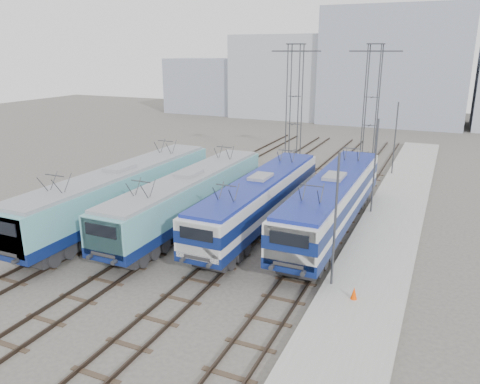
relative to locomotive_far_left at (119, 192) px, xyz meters
name	(u,v)px	position (x,y,z in m)	size (l,w,h in m)	color
ground	(164,274)	(6.75, -5.14, -2.34)	(160.00, 160.00, 0.00)	#514C47
platform	(381,247)	(16.95, 2.86, -2.19)	(4.00, 70.00, 0.30)	#9E9E99
locomotive_far_left	(119,192)	(0.00, 0.00, 0.00)	(2.98, 18.84, 3.55)	#0C1B52
locomotive_center_left	(188,196)	(4.50, 1.47, -0.14)	(2.79, 17.62, 3.32)	#0C1B52
locomotive_center_right	(259,198)	(9.00, 2.97, -0.14)	(2.71, 17.14, 3.22)	#0C1B52
locomotive_far_right	(332,199)	(13.50, 4.36, -0.04)	(2.85, 18.02, 3.39)	#0C1B52
catenary_tower_west	(294,106)	(6.75, 16.86, 4.30)	(4.50, 1.20, 12.00)	#3F4247
catenary_tower_east	(371,107)	(13.25, 18.86, 4.30)	(4.50, 1.20, 12.00)	#3F4247
mast_front	(335,224)	(15.35, -3.14, 1.16)	(0.12, 0.12, 7.00)	#3F4247
mast_mid	(374,168)	(15.35, 8.86, 1.16)	(0.12, 0.12, 7.00)	#3F4247
mast_rear	(395,140)	(15.35, 20.86, 1.16)	(0.12, 0.12, 7.00)	#3F4247
safety_cone	(354,293)	(16.66, -4.19, -1.73)	(0.30, 0.30, 0.61)	#FC4600
building_west	(288,77)	(-7.25, 56.86, 4.66)	(18.00, 12.00, 14.00)	#9EA6B0
building_center	(395,66)	(10.75, 56.86, 6.66)	(22.00, 14.00, 18.00)	#8991A6
building_far_west	(208,86)	(-23.25, 56.86, 2.66)	(14.00, 10.00, 10.00)	#8991A6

